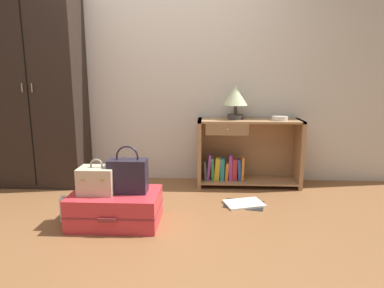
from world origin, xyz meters
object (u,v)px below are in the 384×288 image
Objects in this scene: wardrobe at (38,87)px; suitcase_large at (116,208)px; train_case at (97,180)px; bottle at (64,209)px; table_lamp at (236,97)px; handbag at (128,175)px; open_book_on_floor at (244,204)px; bowl at (280,118)px; bookshelf at (244,153)px.

wardrobe is 1.73m from suitcase_large.
train_case is 0.40m from bottle.
table_lamp reaches higher than train_case.
handbag is at bearing 11.72° from suitcase_large.
open_book_on_floor is at bearing 16.30° from bottle.
bowl reaches higher than open_book_on_floor.
bookshelf is at bearing 85.17° from open_book_on_floor.
bookshelf is 3.91× the size of train_case.
bookshelf is at bearing 172.88° from bowl.
wardrobe is at bearing -177.93° from table_lamp.
bottle is (0.63, -1.00, -0.96)m from wardrobe.
open_book_on_floor is (-0.05, -0.61, -0.34)m from bookshelf.
bowl is 0.44× the size of handbag.
handbag is at bearing 1.34° from bottle.
suitcase_large is at bearing -1.20° from bottle.
table_lamp is at bearing 48.71° from handbag.
table_lamp reaches higher than suitcase_large.
wardrobe reaches higher than bowl.
table_lamp reaches higher than handbag.
suitcase_large is 1.18m from open_book_on_floor.
bowl is 0.59× the size of train_case.
bottle is at bearing -143.89° from table_lamp.
bowl is at bearing 0.30° from wardrobe.
wardrobe reaches higher than train_case.
bowl is (0.36, -0.04, 0.39)m from bookshelf.
wardrobe is 5.22× the size of open_book_on_floor.
table_lamp is at bearing 2.07° from wardrobe.
open_book_on_floor is at bearing -85.39° from table_lamp.
wardrobe reaches higher than suitcase_large.
handbag is (-1.39, -1.00, -0.34)m from bowl.
bottle is 0.55× the size of open_book_on_floor.
bookshelf is 0.53m from bowl.
wardrobe is 9.53× the size of bottle.
table_lamp is 0.88× the size of open_book_on_floor.
handbag is 0.94× the size of open_book_on_floor.
train_case reaches higher than bottle.
suitcase_large is (-1.14, -1.06, -0.22)m from bookshelf.
bottle is (-1.47, -1.07, -0.85)m from table_lamp.
train_case is at bearing -159.12° from open_book_on_floor.
table_lamp is 1.71m from suitcase_large.
table_lamp reaches higher than bottle.
table_lamp is at bearing 94.61° from open_book_on_floor.
suitcase_large is at bearing -145.71° from bowl.
bookshelf is at bearing 40.19° from train_case.
handbag is (0.24, 0.03, 0.03)m from train_case.
handbag reaches higher than train_case.
wardrobe is 2.57m from bowl.
open_book_on_floor is (1.52, 0.44, -0.10)m from bottle.
bottle reaches higher than open_book_on_floor.
wardrobe is at bearing -178.49° from bookshelf.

